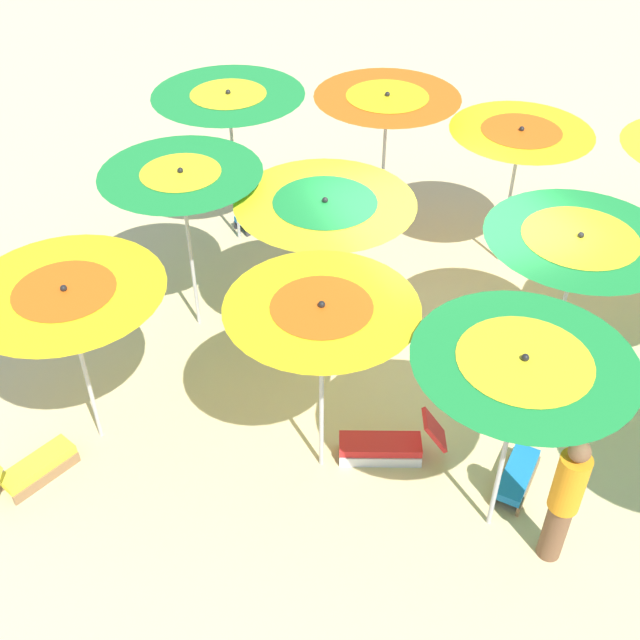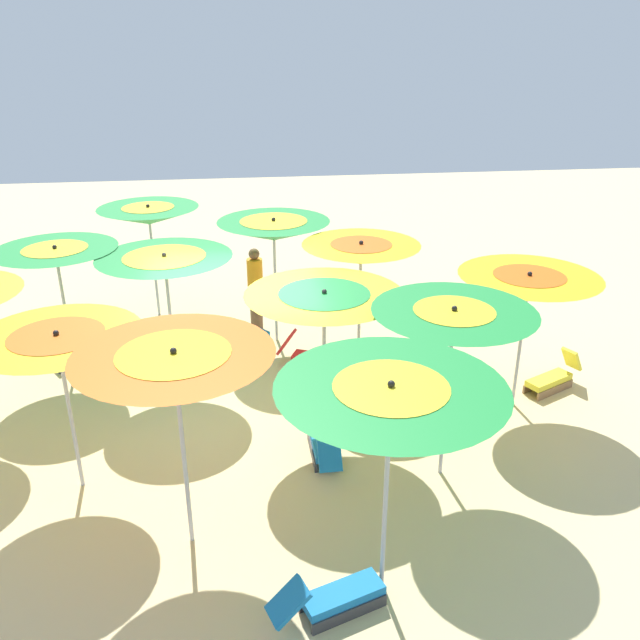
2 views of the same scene
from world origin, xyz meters
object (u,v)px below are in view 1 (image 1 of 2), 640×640
Objects in this scene: lounger_1 at (389,443)px; beach_umbrella_2 at (387,108)px; beachgoer_0 at (564,499)px; beach_umbrella_9 at (522,374)px; beach_umbrella_5 at (577,249)px; beach_umbrella_3 at (229,106)px; lounger_3 at (520,467)px; beach_umbrella_10 at (322,320)px; beach_umbrella_1 at (519,143)px; beach_umbrella_7 at (182,187)px; lounger_2 at (31,468)px; lounger_4 at (265,211)px; lounger_5 at (312,304)px; beach_umbrella_11 at (68,303)px; beach_umbrella_6 at (325,215)px.

beach_umbrella_2 is at bearing -91.43° from lounger_1.
beachgoer_0 is (1.80, 0.92, 0.66)m from lounger_1.
beach_umbrella_9 reaches higher than beachgoer_0.
beach_umbrella_3 is at bearing -152.48° from beach_umbrella_5.
beach_umbrella_3 is 5.37m from lounger_1.
lounger_3 is 0.63× the size of beachgoer_0.
lounger_1 is (0.19, 0.75, -1.91)m from beach_umbrella_10.
beach_umbrella_5 reaches higher than lounger_1.
beach_umbrella_7 reaches higher than beach_umbrella_1.
beach_umbrella_1 is 0.92× the size of beach_umbrella_9.
beach_umbrella_3 is at bearing 19.61° from lounger_2.
beach_umbrella_3 is (-2.15, -3.47, 0.26)m from beach_umbrella_1.
beach_umbrella_9 is 1.02× the size of beach_umbrella_10.
lounger_5 is (2.58, -0.25, 0.02)m from lounger_4.
beach_umbrella_2 is 2.78m from lounger_4.
beach_umbrella_7 is 3.68m from lounger_2.
beach_umbrella_5 is at bearing 91.77° from lounger_4.
beach_umbrella_11 is at bearing -79.09° from beach_umbrella_1.
lounger_2 is 5.63m from beachgoer_0.
lounger_2 is at bearing 24.59° from lounger_4.
beachgoer_0 is (2.06, -1.42, -1.20)m from beach_umbrella_5.
beach_umbrella_2 is 1.00× the size of beach_umbrella_3.
beachgoer_0 is (3.86, 0.81, -1.16)m from beach_umbrella_6.
lounger_3 is (3.70, -2.18, -1.74)m from beach_umbrella_1.
lounger_2 is (2.79, -5.68, -2.02)m from beach_umbrella_2.
lounger_5 is 0.71× the size of beachgoer_0.
beach_umbrella_3 is 2.92m from beach_umbrella_6.
beach_umbrella_11 is 1.33× the size of beachgoer_0.
lounger_3 is (4.90, -0.73, -2.01)m from beach_umbrella_2.
beach_umbrella_1 is at bearing 145.52° from beach_umbrella_9.
beach_umbrella_3 is (-0.95, -2.02, -0.01)m from beach_umbrella_2.
lounger_2 is (1.59, -7.13, -1.75)m from beach_umbrella_1.
beach_umbrella_7 is 2.48m from lounger_5.
beach_umbrella_10 is 2.00× the size of lounger_5.
beach_umbrella_5 is at bearing -174.88° from lounger_3.
lounger_1 is (2.83, -3.36, -1.74)m from beach_umbrella_1.
beach_umbrella_3 reaches higher than beach_umbrella_10.
beach_umbrella_9 is (4.41, 1.87, 0.02)m from beach_umbrella_7.
beach_umbrella_5 is 6.47m from lounger_2.
beach_umbrella_7 is 2.28m from beach_umbrella_11.
beach_umbrella_3 is 6.32m from lounger_3.
beach_umbrella_10 reaches higher than beachgoer_0.
beach_umbrella_6 is 0.97× the size of beach_umbrella_10.
lounger_1 is at bearing -44.09° from lounger_2.
lounger_3 is (5.85, 1.29, -2.01)m from beach_umbrella_3.
lounger_3 is at bearing 113.28° from beachgoer_0.
beach_umbrella_10 is at bearing -44.92° from lounger_2.
beach_umbrella_10 is 1.06× the size of beach_umbrella_11.
beach_umbrella_2 is 4.89m from lounger_1.
lounger_1 reaches higher than lounger_3.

